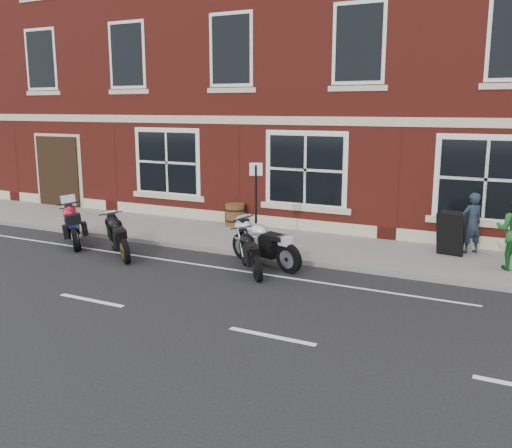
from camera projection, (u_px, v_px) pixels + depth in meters
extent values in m
plane|color=black|center=(178.00, 264.00, 14.01)|extent=(80.00, 80.00, 0.00)
cube|color=slate|center=(237.00, 238.00, 16.61)|extent=(30.00, 3.00, 0.12)
cube|color=slate|center=(208.00, 249.00, 15.24)|extent=(30.00, 0.16, 0.12)
cube|color=maroon|center=(330.00, 49.00, 21.95)|extent=(24.00, 12.00, 12.00)
cylinder|color=black|center=(74.00, 229.00, 16.65)|extent=(0.54, 0.50, 0.61)
cylinder|color=black|center=(78.00, 239.00, 15.39)|extent=(0.54, 0.50, 0.61)
cube|color=black|center=(75.00, 222.00, 16.00)|extent=(0.73, 0.68, 0.21)
ellipsoid|color=silver|center=(75.00, 217.00, 16.11)|extent=(0.63, 0.61, 0.31)
cube|color=black|center=(76.00, 222.00, 15.63)|extent=(0.56, 0.54, 0.10)
cube|color=silver|center=(73.00, 202.00, 16.48)|extent=(0.30, 0.33, 0.43)
cylinder|color=black|center=(73.00, 227.00, 16.65)|extent=(0.60, 0.57, 0.68)
cylinder|color=black|center=(76.00, 239.00, 15.22)|extent=(0.60, 0.57, 0.68)
cube|color=black|center=(74.00, 220.00, 15.91)|extent=(0.80, 0.77, 0.24)
ellipsoid|color=#B60724|center=(73.00, 214.00, 16.03)|extent=(0.70, 0.69, 0.34)
cube|color=black|center=(74.00, 220.00, 15.50)|extent=(0.62, 0.60, 0.11)
cylinder|color=black|center=(115.00, 238.00, 15.37)|extent=(0.59, 0.52, 0.66)
cylinder|color=black|center=(126.00, 250.00, 14.04)|extent=(0.59, 0.52, 0.66)
cube|color=black|center=(120.00, 230.00, 14.68)|extent=(0.79, 0.71, 0.23)
ellipsoid|color=black|center=(118.00, 225.00, 14.79)|extent=(0.68, 0.65, 0.33)
cube|color=black|center=(123.00, 230.00, 14.29)|extent=(0.61, 0.56, 0.10)
cylinder|color=black|center=(245.00, 246.00, 14.38)|extent=(0.71, 0.38, 0.70)
cylinder|color=black|center=(290.00, 258.00, 13.22)|extent=(0.71, 0.38, 0.70)
cube|color=black|center=(265.00, 237.00, 13.76)|extent=(0.92, 0.55, 0.24)
ellipsoid|color=#B1B2B6|center=(260.00, 230.00, 13.86)|extent=(0.71, 0.59, 0.35)
cube|color=black|center=(278.00, 236.00, 13.43)|extent=(0.67, 0.48, 0.11)
cylinder|color=black|center=(246.00, 253.00, 13.93)|extent=(0.49, 0.55, 0.61)
cylinder|color=black|center=(258.00, 268.00, 12.61)|extent=(0.49, 0.55, 0.61)
cube|color=black|center=(251.00, 246.00, 13.25)|extent=(0.66, 0.73, 0.21)
ellipsoid|color=black|center=(250.00, 240.00, 13.36)|extent=(0.61, 0.63, 0.30)
cube|color=black|center=(255.00, 246.00, 12.87)|extent=(0.53, 0.56, 0.10)
imported|color=#1C2734|center=(472.00, 223.00, 14.48)|extent=(0.67, 0.66, 1.56)
cylinder|color=#432211|center=(235.00, 215.00, 17.89)|extent=(0.60, 0.60, 0.71)
cylinder|color=black|center=(235.00, 220.00, 17.93)|extent=(0.64, 0.64, 0.05)
cylinder|color=black|center=(235.00, 209.00, 17.86)|extent=(0.64, 0.64, 0.05)
cylinder|color=black|center=(256.00, 209.00, 14.50)|extent=(0.06, 0.06, 2.25)
cube|color=silver|center=(256.00, 169.00, 14.29)|extent=(0.31, 0.15, 0.33)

